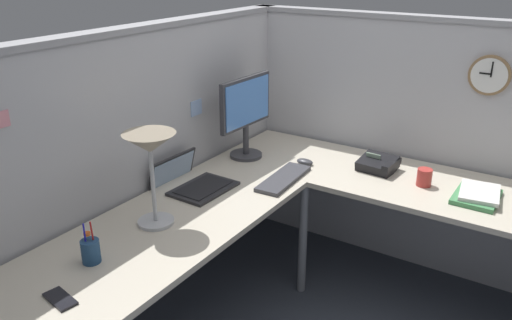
% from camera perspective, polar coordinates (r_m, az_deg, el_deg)
% --- Properties ---
extents(ground_plane, '(6.80, 6.80, 0.00)m').
position_cam_1_polar(ground_plane, '(3.10, 6.23, -16.37)').
color(ground_plane, '#383D47').
extents(cubicle_wall_back, '(2.57, 0.12, 1.58)m').
position_cam_1_polar(cubicle_wall_back, '(2.88, -12.18, -1.50)').
color(cubicle_wall_back, '#B2B2B7').
rests_on(cubicle_wall_back, ground).
extents(cubicle_wall_right, '(0.12, 2.37, 1.58)m').
position_cam_1_polar(cubicle_wall_right, '(3.36, 17.59, 1.40)').
color(cubicle_wall_right, '#B2B2B7').
rests_on(cubicle_wall_right, ground).
extents(desk, '(2.35, 2.15, 0.73)m').
position_cam_1_polar(desk, '(2.62, 6.27, -7.49)').
color(desk, beige).
rests_on(desk, ground).
extents(monitor, '(0.46, 0.20, 0.50)m').
position_cam_1_polar(monitor, '(3.13, -1.12, 5.40)').
color(monitor, '#38383D').
rests_on(monitor, desk).
extents(laptop, '(0.35, 0.39, 0.22)m').
position_cam_1_polar(laptop, '(2.83, -7.31, -2.38)').
color(laptop, '#232326').
rests_on(laptop, desk).
extents(keyboard, '(0.44, 0.16, 0.02)m').
position_cam_1_polar(keyboard, '(2.89, 3.06, -2.05)').
color(keyboard, '#38383D').
rests_on(keyboard, desk).
extents(computer_mouse, '(0.06, 0.10, 0.03)m').
position_cam_1_polar(computer_mouse, '(3.11, 5.40, -0.19)').
color(computer_mouse, '#38383D').
rests_on(computer_mouse, desk).
extents(desk_lamp_dome, '(0.24, 0.24, 0.44)m').
position_cam_1_polar(desk_lamp_dome, '(2.34, -11.56, 1.02)').
color(desk_lamp_dome, '#B7BABF').
rests_on(desk_lamp_dome, desk).
extents(pen_cup, '(0.08, 0.08, 0.18)m').
position_cam_1_polar(pen_cup, '(2.24, -17.74, -9.49)').
color(pen_cup, navy).
rests_on(pen_cup, desk).
extents(cell_phone, '(0.09, 0.15, 0.01)m').
position_cam_1_polar(cell_phone, '(2.08, -20.75, -14.11)').
color(cell_phone, black).
rests_on(cell_phone, desk).
extents(office_phone, '(0.21, 0.22, 0.11)m').
position_cam_1_polar(office_phone, '(3.09, 13.36, -0.48)').
color(office_phone, black).
rests_on(office_phone, desk).
extents(book_stack, '(0.30, 0.23, 0.04)m').
position_cam_1_polar(book_stack, '(2.90, 23.21, -3.56)').
color(book_stack, '#3F7F4C').
rests_on(book_stack, desk).
extents(coffee_mug, '(0.08, 0.08, 0.10)m').
position_cam_1_polar(coffee_mug, '(2.95, 18.03, -1.83)').
color(coffee_mug, '#B2332D').
rests_on(coffee_mug, desk).
extents(wall_clock, '(0.04, 0.22, 0.22)m').
position_cam_1_polar(wall_clock, '(3.12, 24.31, 8.51)').
color(wall_clock, olive).
extents(pinned_note_leftmost, '(0.10, 0.00, 0.09)m').
position_cam_1_polar(pinned_note_leftmost, '(3.03, -6.59, 5.72)').
color(pinned_note_leftmost, '#99B7E5').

